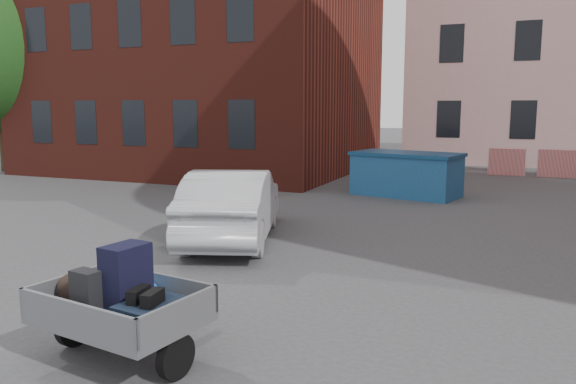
% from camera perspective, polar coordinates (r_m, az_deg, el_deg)
% --- Properties ---
extents(ground, '(120.00, 120.00, 0.00)m').
position_cam_1_polar(ground, '(8.31, 1.30, -9.15)').
color(ground, '#38383A').
rests_on(ground, ground).
extents(far_building, '(6.00, 6.00, 8.00)m').
position_cam_1_polar(far_building, '(37.24, -15.88, 10.59)').
color(far_building, maroon).
rests_on(far_building, ground).
extents(barriers, '(4.70, 0.18, 1.00)m').
position_cam_1_polar(barriers, '(22.53, 25.66, 2.62)').
color(barriers, red).
rests_on(barriers, ground).
extents(trailer, '(1.75, 1.91, 1.20)m').
position_cam_1_polar(trailer, '(5.93, -16.77, -10.74)').
color(trailer, black).
rests_on(trailer, ground).
extents(dumpster, '(3.26, 2.20, 1.25)m').
position_cam_1_polar(dumpster, '(16.44, 11.92, 1.81)').
color(dumpster, navy).
rests_on(dumpster, ground).
extents(silver_car, '(2.70, 4.39, 1.37)m').
position_cam_1_polar(silver_car, '(10.80, -5.66, -1.29)').
color(silver_car, '#B0B2B7').
rests_on(silver_car, ground).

